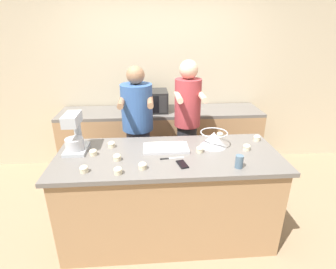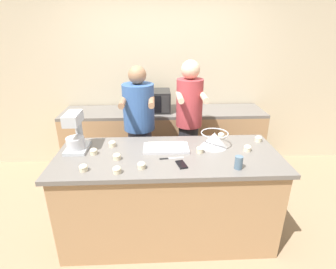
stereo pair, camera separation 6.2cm
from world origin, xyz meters
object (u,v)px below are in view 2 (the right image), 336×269
object	(u,v)px
cell_phone	(182,164)
person_right	(189,128)
cupcake_3	(94,151)
cupcake_6	(259,139)
cupcake_9	(248,148)
cupcake_0	(200,150)
microwave_oven	(152,101)
cupcake_2	(83,168)
mixing_bowl	(214,139)
stand_mixer	(75,134)
cupcake_7	(221,135)
drinking_glass	(239,163)
cupcake_8	(117,170)
cupcake_4	(117,156)
baking_tray	(166,148)
cupcake_1	(142,165)
person_left	(140,133)
knife	(170,158)

from	to	relation	value
cell_phone	person_right	bearing A→B (deg)	79.32
cupcake_3	cupcake_6	world-z (taller)	same
cell_phone	cupcake_9	world-z (taller)	cupcake_9
cell_phone	cupcake_0	bearing A→B (deg)	49.86
microwave_oven	cupcake_0	world-z (taller)	microwave_oven
cupcake_3	cupcake_6	bearing A→B (deg)	7.55
cupcake_0	microwave_oven	bearing A→B (deg)	109.54
cupcake_2	cupcake_6	world-z (taller)	same
cupcake_9	person_right	bearing A→B (deg)	125.78
mixing_bowl	stand_mixer	bearing A→B (deg)	-179.59
cell_phone	cupcake_7	size ratio (longest dim) A/B	2.25
cell_phone	cupcake_2	world-z (taller)	cupcake_2
cupcake_2	cupcake_9	bearing A→B (deg)	11.84
drinking_glass	cupcake_8	bearing A→B (deg)	-178.44
cupcake_4	cupcake_7	xyz separation A→B (m)	(1.04, 0.44, 0.00)
baking_tray	cupcake_1	world-z (taller)	cupcake_1
microwave_oven	cupcake_2	distance (m)	1.70
mixing_bowl	drinking_glass	size ratio (longest dim) A/B	2.40
drinking_glass	cupcake_8	world-z (taller)	drinking_glass
cupcake_1	cupcake_6	xyz separation A→B (m)	(1.18, 0.50, 0.00)
person_right	cupcake_1	bearing A→B (deg)	-118.11
cupcake_0	cupcake_4	size ratio (longest dim) A/B	1.00
microwave_oven	cupcake_6	size ratio (longest dim) A/B	7.30
mixing_bowl	cupcake_4	world-z (taller)	mixing_bowl
mixing_bowl	cupcake_6	size ratio (longest dim) A/B	3.85
person_left	knife	distance (m)	0.86
person_left	stand_mixer	size ratio (longest dim) A/B	4.38
cupcake_1	cupcake_3	size ratio (longest dim) A/B	1.00
cupcake_3	cupcake_6	size ratio (longest dim) A/B	1.00
cupcake_2	cupcake_4	xyz separation A→B (m)	(0.25, 0.19, 0.00)
baking_tray	cupcake_1	distance (m)	0.42
cupcake_7	cupcake_1	bearing A→B (deg)	-143.04
baking_tray	person_right	bearing A→B (deg)	63.93
drinking_glass	stand_mixer	bearing A→B (deg)	163.33
baking_tray	cupcake_6	world-z (taller)	cupcake_6
knife	person_left	bearing A→B (deg)	111.75
person_right	knife	distance (m)	0.84
cell_phone	cupcake_7	distance (m)	0.74
person_right	cupcake_6	distance (m)	0.81
cupcake_2	cupcake_4	bearing A→B (deg)	37.33
drinking_glass	knife	distance (m)	0.60
microwave_oven	knife	bearing A→B (deg)	-82.90
person_right	cell_phone	size ratio (longest dim) A/B	10.76
drinking_glass	cupcake_8	xyz separation A→B (m)	(-1.00, -0.03, -0.03)
drinking_glass	cupcake_8	distance (m)	1.00
cupcake_2	cupcake_4	distance (m)	0.31
person_right	baking_tray	bearing A→B (deg)	-116.07
mixing_bowl	cupcake_9	distance (m)	0.32
drinking_glass	cupcake_1	world-z (taller)	drinking_glass
microwave_oven	cupcake_9	bearing A→B (deg)	-54.63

